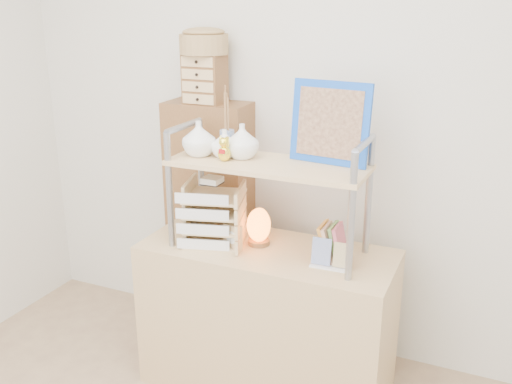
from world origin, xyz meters
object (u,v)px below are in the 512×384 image
desk (267,318)px  letter_tray (214,217)px  cabinet (211,221)px  salt_lamp (259,226)px

desk → letter_tray: bearing=-172.6°
desk → cabinet: (-0.50, 0.37, 0.30)m
desk → salt_lamp: bearing=151.7°
cabinet → letter_tray: size_ratio=4.09×
cabinet → salt_lamp: (0.45, -0.34, 0.17)m
desk → letter_tray: 0.57m
cabinet → letter_tray: cabinet is taller
cabinet → salt_lamp: 0.58m
letter_tray → salt_lamp: size_ratio=1.79×
letter_tray → salt_lamp: letter_tray is taller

